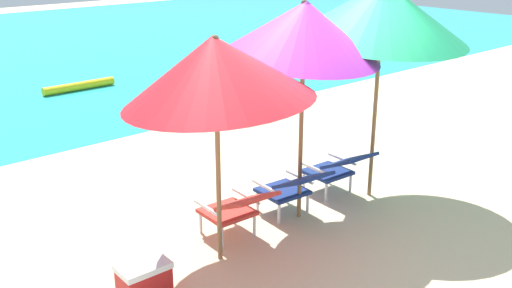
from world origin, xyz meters
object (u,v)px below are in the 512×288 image
object	(u,v)px
lounge_chair_center	(292,186)
lounge_chair_right	(337,167)
beach_umbrella_right	(382,11)
beach_umbrella_left	(216,69)
lounge_chair_left	(236,207)
cooler_box	(144,278)
beach_umbrella_center	(304,29)
swim_buoy	(79,86)

from	to	relation	value
lounge_chair_center	lounge_chair_right	distance (m)	0.86
lounge_chair_center	beach_umbrella_right	bearing A→B (deg)	-9.15
lounge_chair_center	beach_umbrella_left	bearing A→B (deg)	-171.07
lounge_chair_left	lounge_chair_center	size ratio (longest dim) A/B	0.99
lounge_chair_left	cooler_box	world-z (taller)	lounge_chair_left
beach_umbrella_left	beach_umbrella_center	bearing A→B (deg)	6.65
lounge_chair_left	beach_umbrella_center	bearing A→B (deg)	-2.00
lounge_chair_right	cooler_box	size ratio (longest dim) A/B	1.89
lounge_chair_right	beach_umbrella_right	distance (m)	1.99
lounge_chair_center	lounge_chair_right	bearing A→B (deg)	3.80
swim_buoy	beach_umbrella_left	bearing A→B (deg)	-104.55
beach_umbrella_center	cooler_box	xyz separation A→B (m)	(-2.23, -0.19, -2.07)
lounge_chair_center	beach_umbrella_center	size ratio (longest dim) A/B	0.35
beach_umbrella_left	beach_umbrella_center	world-z (taller)	beach_umbrella_center
lounge_chair_left	beach_umbrella_left	distance (m)	1.66
swim_buoy	beach_umbrella_right	size ratio (longest dim) A/B	0.58
beach_umbrella_left	beach_umbrella_right	xyz separation A→B (m)	(2.44, -0.00, 0.34)
lounge_chair_center	beach_umbrella_right	size ratio (longest dim) A/B	0.33
cooler_box	lounge_chair_left	bearing A→B (deg)	9.91
beach_umbrella_left	beach_umbrella_right	size ratio (longest dim) A/B	0.96
swim_buoy	lounge_chair_center	size ratio (longest dim) A/B	1.75
beach_umbrella_center	beach_umbrella_left	bearing A→B (deg)	-173.35
lounge_chair_left	cooler_box	size ratio (longest dim) A/B	1.88
lounge_chair_left	beach_umbrella_right	size ratio (longest dim) A/B	0.33
lounge_chair_left	cooler_box	xyz separation A→B (m)	(-1.30, -0.23, -0.24)
beach_umbrella_center	beach_umbrella_right	world-z (taller)	beach_umbrella_right
lounge_chair_center	lounge_chair_right	xyz separation A→B (m)	(0.86, 0.06, 0.00)
beach_umbrella_center	beach_umbrella_right	xyz separation A→B (m)	(1.13, -0.16, 0.12)
lounge_chair_left	lounge_chair_right	xyz separation A→B (m)	(1.71, 0.06, 0.00)
beach_umbrella_center	cooler_box	world-z (taller)	beach_umbrella_center
beach_umbrella_center	cooler_box	size ratio (longest dim) A/B	5.47
beach_umbrella_center	lounge_chair_left	bearing A→B (deg)	178.00
beach_umbrella_right	swim_buoy	bearing A→B (deg)	93.56
lounge_chair_left	beach_umbrella_left	bearing A→B (deg)	-153.61
lounge_chair_left	beach_umbrella_left	world-z (taller)	beach_umbrella_left
lounge_chair_center	beach_umbrella_right	world-z (taller)	beach_umbrella_right
beach_umbrella_right	lounge_chair_center	bearing A→B (deg)	170.85
beach_umbrella_left	beach_umbrella_right	world-z (taller)	beach_umbrella_right
beach_umbrella_left	lounge_chair_left	bearing A→B (deg)	26.39
lounge_chair_right	beach_umbrella_left	distance (m)	2.64
lounge_chair_left	beach_umbrella_right	bearing A→B (deg)	-5.22
lounge_chair_left	lounge_chair_right	world-z (taller)	same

